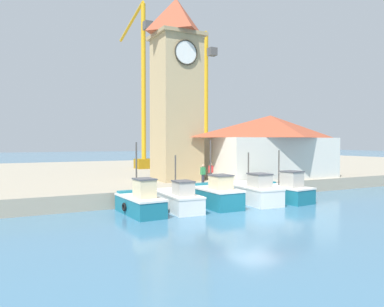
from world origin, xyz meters
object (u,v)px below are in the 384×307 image
(fishing_boat_far_left, at_px, (140,202))
(fishing_boat_mid_left, at_px, (253,192))
(fishing_boat_left_inner, at_px, (215,195))
(dock_worker_near_tower, at_px, (211,173))
(warehouse_right, at_px, (270,146))
(port_crane_far, at_px, (143,103))
(dock_worker_along_quay, at_px, (203,175))
(fishing_boat_center, at_px, (285,191))
(clock_tower, at_px, (176,85))
(fishing_boat_left_outer, at_px, (179,200))
(port_crane_near, at_px, (205,114))

(fishing_boat_far_left, bearing_deg, fishing_boat_mid_left, 1.86)
(fishing_boat_left_inner, height_order, dock_worker_near_tower, fishing_boat_left_inner)
(fishing_boat_mid_left, xyz_separation_m, warehouse_right, (6.11, 5.59, 3.26))
(port_crane_far, relative_size, dock_worker_along_quay, 12.79)
(port_crane_far, bearing_deg, fishing_boat_center, -83.41)
(fishing_boat_far_left, height_order, dock_worker_near_tower, fishing_boat_far_left)
(fishing_boat_left_inner, height_order, clock_tower, clock_tower)
(warehouse_right, relative_size, dock_worker_near_tower, 7.39)
(fishing_boat_left_inner, distance_m, fishing_boat_mid_left, 3.27)
(warehouse_right, bearing_deg, fishing_boat_left_outer, -154.69)
(clock_tower, relative_size, dock_worker_along_quay, 10.65)
(fishing_boat_center, relative_size, dock_worker_along_quay, 2.76)
(fishing_boat_left_outer, bearing_deg, fishing_boat_center, -2.64)
(fishing_boat_left_outer, relative_size, clock_tower, 0.26)
(fishing_boat_left_outer, distance_m, warehouse_right, 13.83)
(fishing_boat_far_left, distance_m, clock_tower, 13.16)
(fishing_boat_left_inner, relative_size, fishing_boat_mid_left, 0.89)
(fishing_boat_left_outer, relative_size, port_crane_far, 0.22)
(clock_tower, bearing_deg, fishing_boat_far_left, -127.89)
(fishing_boat_far_left, relative_size, fishing_boat_mid_left, 0.87)
(fishing_boat_left_inner, height_order, dock_worker_along_quay, fishing_boat_left_inner)
(clock_tower, xyz_separation_m, port_crane_far, (2.35, 14.84, -0.08))
(fishing_boat_mid_left, xyz_separation_m, dock_worker_near_tower, (-1.08, 4.21, 1.16))
(fishing_boat_far_left, height_order, fishing_boat_center, fishing_boat_far_left)
(port_crane_far, bearing_deg, fishing_boat_left_outer, -104.45)
(fishing_boat_far_left, distance_m, fishing_boat_left_outer, 2.67)
(port_crane_near, bearing_deg, fishing_boat_center, -104.68)
(fishing_boat_mid_left, bearing_deg, fishing_boat_far_left, -178.14)
(fishing_boat_mid_left, bearing_deg, port_crane_far, 90.50)
(fishing_boat_mid_left, height_order, dock_worker_along_quay, fishing_boat_mid_left)
(fishing_boat_mid_left, bearing_deg, dock_worker_near_tower, 104.43)
(dock_worker_near_tower, xyz_separation_m, dock_worker_along_quay, (-1.47, -1.31, 0.00))
(fishing_boat_mid_left, height_order, fishing_boat_center, fishing_boat_center)
(fishing_boat_far_left, relative_size, dock_worker_along_quay, 2.73)
(fishing_boat_left_outer, height_order, fishing_boat_mid_left, fishing_boat_mid_left)
(fishing_boat_center, distance_m, dock_worker_along_quay, 6.18)
(fishing_boat_far_left, xyz_separation_m, dock_worker_along_quay, (6.14, 3.18, 1.17))
(fishing_boat_far_left, distance_m, port_crane_near, 28.88)
(fishing_boat_left_inner, height_order, port_crane_far, port_crane_far)
(port_crane_far, bearing_deg, fishing_boat_far_left, -110.48)
(fishing_boat_left_inner, relative_size, warehouse_right, 0.38)
(port_crane_near, height_order, port_crane_far, port_crane_far)
(dock_worker_near_tower, relative_size, dock_worker_along_quay, 1.00)
(fishing_boat_left_inner, relative_size, port_crane_far, 0.22)
(fishing_boat_far_left, bearing_deg, dock_worker_near_tower, 30.55)
(port_crane_far, bearing_deg, port_crane_near, -3.87)
(fishing_boat_center, xyz_separation_m, warehouse_right, (3.65, 6.13, 3.26))
(fishing_boat_left_inner, distance_m, port_crane_far, 24.25)
(clock_tower, bearing_deg, fishing_boat_mid_left, -71.52)
(port_crane_near, bearing_deg, dock_worker_near_tower, -118.04)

